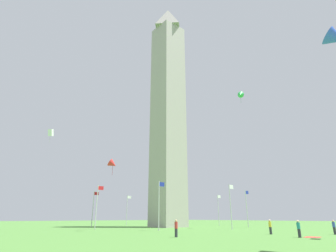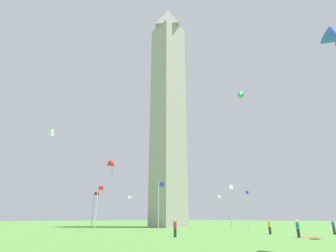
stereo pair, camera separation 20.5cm
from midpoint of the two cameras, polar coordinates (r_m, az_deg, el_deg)
ground_plane at (r=58.28m, az=0.11°, el=-20.44°), size 260.00×260.00×0.00m
obelisk_monument at (r=63.40m, az=0.09°, el=4.64°), size 5.91×5.91×53.76m
flagpole_n at (r=69.58m, az=10.65°, el=-16.57°), size 1.12×0.14×7.18m
flagpole_ne at (r=74.13m, az=1.28°, el=-16.98°), size 1.12×0.14×7.18m
flagpole_e at (r=71.21m, az=-8.43°, el=-16.72°), size 1.12×0.14×7.18m
flagpole_se at (r=61.78m, az=-15.27°, el=-16.03°), size 1.12×0.14×7.18m
flagpole_s at (r=49.67m, az=-14.56°, el=-15.61°), size 1.12×0.14×7.18m
flagpole_sw at (r=42.58m, az=-1.79°, el=-15.77°), size 1.12×0.14×7.18m
flagpole_w at (r=47.30m, az=13.07°, el=-15.60°), size 1.12×0.14×7.18m
flagpole_nw at (r=59.09m, az=16.29°, el=-15.86°), size 1.12×0.14×7.18m
person_teal_shirt at (r=31.19m, az=25.74°, el=-18.83°), size 0.32×0.32×1.62m
person_red_shirt at (r=29.14m, az=1.71°, el=-20.63°), size 0.32×0.32×1.67m
person_blue_shirt at (r=38.42m, az=31.51°, el=-17.64°), size 0.32×0.32×1.59m
person_yellow_shirt at (r=35.90m, az=20.67°, el=-19.17°), size 0.32×0.32×1.64m
kite_white_box at (r=52.68m, az=-23.25°, el=-1.31°), size 1.18×1.19×2.57m
kite_blue_delta at (r=23.37m, az=31.67°, el=15.44°), size 1.99×2.17×2.74m
kite_red_delta at (r=43.16m, az=-11.43°, el=-7.84°), size 1.99×1.94×2.51m
kite_green_delta at (r=58.27m, az=15.00°, el=6.37°), size 1.98×1.85×2.62m
picnic_blanket_near_first_person at (r=32.44m, az=28.02°, el=-19.87°), size 2.03×1.71×0.01m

